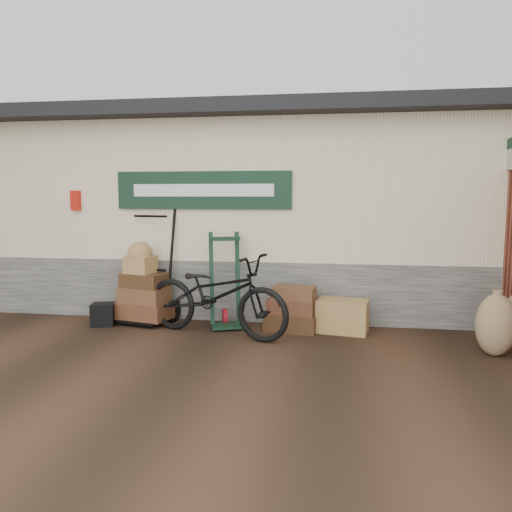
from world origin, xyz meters
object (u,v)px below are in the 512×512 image
(suitcase_stack, at_px, (292,308))
(black_trunk, at_px, (103,314))
(green_barrow, at_px, (225,280))
(bicycle, at_px, (216,290))
(porter_trolley, at_px, (152,262))
(wicker_hamper, at_px, (342,316))

(suitcase_stack, relative_size, black_trunk, 2.20)
(green_barrow, height_order, bicycle, green_barrow)
(black_trunk, bearing_deg, suitcase_stack, 3.20)
(porter_trolley, relative_size, black_trunk, 5.56)
(suitcase_stack, bearing_deg, black_trunk, -176.80)
(green_barrow, height_order, black_trunk, green_barrow)
(porter_trolley, relative_size, suitcase_stack, 2.53)
(porter_trolley, height_order, suitcase_stack, porter_trolley)
(porter_trolley, bearing_deg, green_barrow, 4.94)
(suitcase_stack, distance_m, wicker_hamper, 0.70)
(porter_trolley, xyz_separation_m, green_barrow, (1.15, -0.17, -0.22))
(green_barrow, height_order, wicker_hamper, green_barrow)
(wicker_hamper, relative_size, bicycle, 0.32)
(wicker_hamper, bearing_deg, porter_trolley, 176.21)
(suitcase_stack, height_order, black_trunk, suitcase_stack)
(wicker_hamper, distance_m, bicycle, 1.78)
(porter_trolley, height_order, bicycle, porter_trolley)
(green_barrow, distance_m, wicker_hamper, 1.72)
(green_barrow, relative_size, suitcase_stack, 1.90)
(suitcase_stack, xyz_separation_m, black_trunk, (-2.72, -0.15, -0.15))
(porter_trolley, relative_size, wicker_hamper, 2.62)
(green_barrow, distance_m, bicycle, 0.45)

